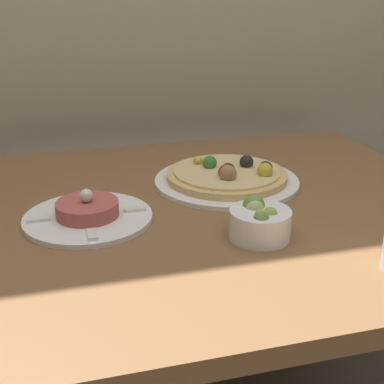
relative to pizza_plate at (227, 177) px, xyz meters
name	(u,v)px	position (x,y,z in m)	size (l,w,h in m)	color
dining_table	(200,253)	(-0.09, -0.10, -0.12)	(1.08, 0.89, 0.75)	brown
pizza_plate	(227,177)	(0.00, 0.00, 0.00)	(0.31, 0.31, 0.06)	white
tartare_plate	(88,214)	(-0.31, -0.12, 0.00)	(0.24, 0.24, 0.06)	white
small_bowl	(259,221)	(-0.03, -0.26, 0.01)	(0.11, 0.11, 0.07)	white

